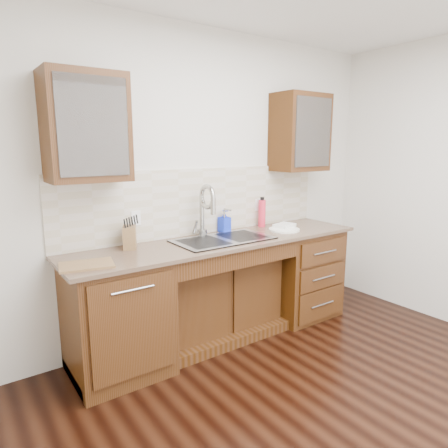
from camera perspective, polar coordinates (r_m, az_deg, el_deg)
ground at (r=2.90m, az=18.14°, el=-26.68°), size 4.00×3.50×0.10m
wall_back at (r=3.66m, az=-3.63°, el=5.61°), size 4.00×0.10×2.70m
base_cabinet_left at (r=3.17m, az=-15.00°, el=-12.74°), size 0.70×0.62×0.88m
base_cabinet_center at (r=3.67m, az=-1.19°, el=-10.45°), size 1.20×0.44×0.70m
base_cabinet_right at (r=4.16m, az=10.52°, el=-6.71°), size 0.70×0.62×0.88m
countertop at (r=3.42m, az=-0.24°, el=-2.48°), size 2.70×0.65×0.03m
backsplash at (r=3.62m, az=-3.09°, el=3.26°), size 2.70×0.02×0.59m
sink at (r=3.43m, az=-0.10°, el=-3.66°), size 0.84×0.46×0.19m
faucet at (r=3.52m, az=-3.19°, el=1.45°), size 0.04×0.04×0.40m
filter_tap at (r=3.68m, az=0.05°, el=0.63°), size 0.02×0.02×0.24m
upper_cabinet_left at (r=3.01m, az=-19.15°, el=12.89°), size 0.55×0.34×0.75m
upper_cabinet_right at (r=4.13m, az=10.80°, el=12.68°), size 0.55×0.34×0.75m
outlet_left at (r=3.33m, az=-12.47°, el=0.82°), size 0.08×0.01×0.12m
outlet_right at (r=4.01m, az=4.93°, el=2.77°), size 0.08×0.01×0.12m
soap_bottle at (r=3.71m, az=0.04°, el=0.43°), size 0.10×0.10×0.20m
water_bottle at (r=3.96m, az=5.44°, el=1.52°), size 0.09×0.09×0.27m
plate at (r=3.83m, az=8.60°, el=-0.79°), size 0.36×0.36×0.02m
dish_towel at (r=3.91m, az=8.63°, el=-0.20°), size 0.23×0.19×0.03m
knife_block at (r=3.20m, az=-13.33°, el=-1.85°), size 0.15×0.18×0.18m
cutting_board at (r=2.83m, az=-19.05°, el=-5.56°), size 0.39×0.31×0.02m
cup_left_a at (r=2.98m, az=-20.67°, el=11.86°), size 0.15×0.15×0.10m
cup_left_b at (r=3.04m, az=-17.30°, el=11.86°), size 0.11×0.11×0.08m
cup_right_a at (r=4.04m, az=9.55°, el=12.07°), size 0.16×0.16×0.10m
cup_right_b at (r=4.20m, az=11.75°, el=11.86°), size 0.11×0.11×0.09m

